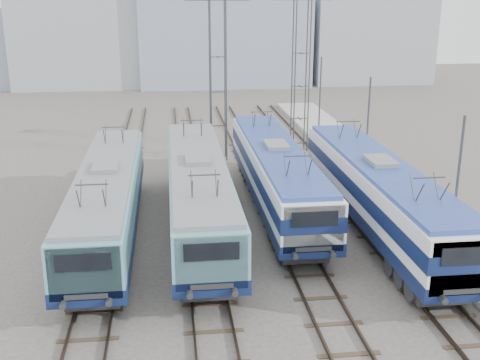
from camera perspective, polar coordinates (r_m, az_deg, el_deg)
name	(u,v)px	position (r m, az deg, el deg)	size (l,w,h in m)	color
ground	(266,302)	(24.62, 2.46, -11.47)	(160.00, 160.00, 0.00)	#514C47
platform	(427,217)	(34.41, 17.29, -3.38)	(4.00, 70.00, 0.30)	#9E9E99
locomotive_far_left	(107,198)	(30.18, -12.48, -1.68)	(2.84, 17.96, 3.38)	#0F1B46
locomotive_center_left	(198,190)	(30.45, -3.97, -0.98)	(2.94, 18.59, 3.50)	#0F1B46
locomotive_center_right	(276,172)	(33.57, 3.47, 0.80)	(2.88, 18.21, 3.42)	#0F1B46
locomotive_far_right	(380,191)	(30.86, 13.11, -1.04)	(2.94, 18.61, 3.50)	#0F1B46
catenary_tower_west	(218,69)	(43.73, -2.11, 10.47)	(4.50, 1.20, 12.00)	#3F4247
catenary_tower_east	(301,65)	(46.68, 5.80, 10.83)	(4.50, 1.20, 12.00)	#3F4247
mast_front	(456,195)	(27.57, 19.80, -1.37)	(0.12, 0.12, 7.00)	#3F4247
mast_mid	(367,134)	(38.25, 11.97, 4.33)	(0.12, 0.12, 7.00)	#3F4247
mast_rear	(320,101)	(49.53, 7.58, 7.46)	(0.12, 0.12, 7.00)	#3F4247
building_west	(87,31)	(84.06, -14.34, 13.49)	(18.00, 12.00, 14.00)	#9DA3AE
building_center	(222,15)	(83.67, -1.69, 15.36)	(22.00, 14.00, 18.00)	#8D9BB0
building_east	(365,37)	(87.92, 11.78, 13.15)	(16.00, 12.00, 12.00)	#9DA3AE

